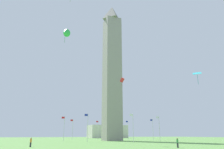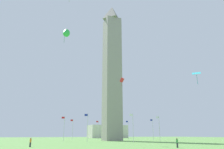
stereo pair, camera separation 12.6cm
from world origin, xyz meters
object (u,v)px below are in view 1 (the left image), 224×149
Objects in this scene: flagpole_n at (64,127)px; kite_green_delta at (65,33)px; flagpole_ne at (87,126)px; flagpole_e at (133,126)px; obelisk_monument at (112,67)px; flagpole_sw at (128,129)px; flagpole_nw at (72,129)px; kite_cyan_diamond at (197,74)px; flagpole_s at (153,129)px; flagpole_w at (98,129)px; person_orange_shirt at (31,142)px; person_green_shirt at (177,143)px; kite_red_box at (122,80)px; flagpole_se at (159,127)px; distant_building at (107,132)px.

kite_green_delta reaches higher than flagpole_n.
flagpole_e is (-12.55, 5.20, 0.00)m from flagpole_ne.
obelisk_monument reaches higher than kite_green_delta.
flagpole_nw is (25.10, -0.00, 0.00)m from flagpole_sw.
flagpole_n is at bearing -81.54° from kite_cyan_diamond.
flagpole_s is (-17.75, -17.75, 0.00)m from flagpole_e.
person_orange_shirt is (27.92, 49.24, -3.74)m from flagpole_w.
obelisk_monument reaches higher than person_orange_shirt.
flagpole_ne is at bearing -85.98° from kite_cyan_diamond.
person_green_shirt is at bearing 63.13° from flagpole_s.
flagpole_sw is at bearing -135.00° from flagpole_ne.
obelisk_monument is at bearing -90.19° from flagpole_e.
kite_cyan_diamond is (-8.19, 55.08, 4.81)m from flagpole_n.
flagpole_e is 25.10m from flagpole_s.
flagpole_e is 5.13× the size of person_green_shirt.
kite_cyan_diamond reaches higher than flagpole_n.
flagpole_n and flagpole_ne have the same top height.
flagpole_ne is 1.00× the size of flagpole_w.
flagpole_s is 1.00× the size of flagpole_nw.
kite_cyan_diamond reaches higher than flagpole_ne.
kite_red_box reaches higher than flagpole_e.
flagpole_se is at bearing -140.54° from kite_red_box.
flagpole_sw is at bearing -35.22° from person_green_shirt.
person_green_shirt is at bearing 107.65° from flagpole_n.
flagpole_e is 0.32× the size of distant_building.
kite_red_box is (8.66, 12.26, 10.35)m from flagpole_e.
person_green_shirt is (4.06, 25.29, -3.76)m from flagpole_e.
person_orange_shirt is 0.64× the size of kite_green_delta.
kite_green_delta is (11.88, 55.53, 13.66)m from flagpole_nw.
person_green_shirt is (4.06, 60.78, -3.76)m from flagpole_w.
distant_building is at bearing -99.54° from flagpole_sw.
person_green_shirt is (4.12, 43.04, -27.83)m from obelisk_monument.
flagpole_nw is at bearing -90.00° from flagpole_ne.
flagpole_sw is at bearing 157.50° from flagpole_w.
kite_cyan_diamond is (27.30, 55.08, 4.81)m from flagpole_s.
person_green_shirt is 0.99× the size of kite_cyan_diamond.
flagpole_sw and flagpole_w have the same top height.
person_orange_shirt is 0.76× the size of kite_red_box.
flagpole_w is at bearing -67.50° from flagpole_se.
person_orange_shirt is (15.37, 18.94, -3.74)m from flagpole_ne.
flagpole_w is at bearing -111.91° from kite_green_delta.
flagpole_nw is 58.40m from kite_green_delta.
flagpole_nw is at bearing -0.00° from flagpole_sw.
distant_building reaches higher than person_green_shirt.
obelisk_monument is 29.93m from flagpole_nw.
flagpole_n and flagpole_w have the same top height.
flagpole_se is at bearing -35.62° from person_orange_shirt.
distant_building is (-25.78, -110.19, 3.48)m from person_green_shirt.
person_orange_shirt is 110.49m from distant_building.
kite_cyan_diamond reaches higher than person_green_shirt.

